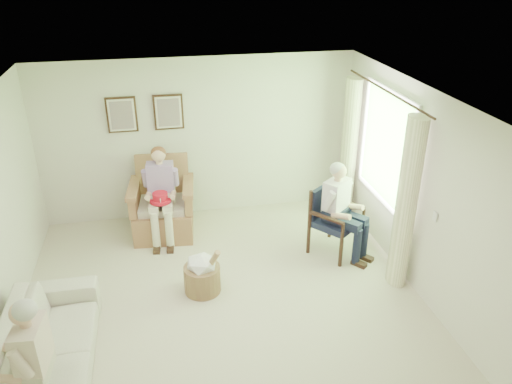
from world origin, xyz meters
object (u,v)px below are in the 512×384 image
(hatbox, at_px, (202,273))
(sofa, at_px, (46,353))
(person_dark, at_px, (340,205))
(person_sofa, at_px, (28,358))
(wood_armchair, at_px, (335,216))
(person_wicker, at_px, (161,188))
(red_hat, at_px, (160,198))
(wicker_armchair, at_px, (163,211))

(hatbox, bearing_deg, sofa, -146.20)
(person_dark, relative_size, person_sofa, 1.06)
(wood_armchair, relative_size, person_sofa, 0.76)
(person_wicker, relative_size, hatbox, 2.04)
(person_sofa, bearing_deg, red_hat, 161.87)
(person_dark, bearing_deg, wood_armchair, 51.37)
(wicker_armchair, relative_size, hatbox, 1.70)
(person_dark, distance_m, hatbox, 2.14)
(red_hat, bearing_deg, wood_armchair, -14.25)
(person_sofa, distance_m, red_hat, 3.20)
(sofa, distance_m, person_sofa, 0.66)
(person_wicker, xyz_separation_m, hatbox, (0.43, -1.48, -0.57))
(wicker_armchair, height_order, red_hat, wicker_armchair)
(sofa, bearing_deg, person_wicker, -26.06)
(hatbox, bearing_deg, person_sofa, -136.08)
(person_sofa, bearing_deg, sofa, -174.86)
(person_dark, bearing_deg, hatbox, 155.25)
(wicker_armchair, height_order, person_sofa, person_sofa)
(person_wicker, height_order, person_sofa, person_wicker)
(person_wicker, relative_size, person_dark, 1.03)
(wood_armchair, distance_m, sofa, 4.15)
(red_hat, xyz_separation_m, hatbox, (0.45, -1.29, -0.50))
(wood_armchair, height_order, hatbox, wood_armchair)
(sofa, bearing_deg, hatbox, -56.20)
(wicker_armchair, bearing_deg, red_hat, -88.58)
(wood_armchair, bearing_deg, person_sofa, 173.17)
(person_sofa, bearing_deg, wicker_armchair, 163.78)
(sofa, xyz_separation_m, person_wicker, (1.29, 2.63, 0.52))
(wicker_armchair, xyz_separation_m, person_dark, (2.44, -1.14, 0.43))
(red_hat, bearing_deg, hatbox, -70.64)
(person_wicker, bearing_deg, red_hat, -91.59)
(wood_armchair, xyz_separation_m, hatbox, (-2.01, -0.66, -0.27))
(person_wicker, bearing_deg, hatbox, -68.61)
(wood_armchair, relative_size, person_dark, 0.72)
(red_hat, bearing_deg, wicker_armchair, 86.10)
(wood_armchair, height_order, person_dark, person_dark)
(person_wicker, height_order, person_dark, person_wicker)
(wood_armchair, distance_m, person_wicker, 2.59)
(wood_armchair, xyz_separation_m, person_wicker, (-2.44, 0.82, 0.31))
(wicker_armchair, relative_size, sofa, 0.53)
(person_dark, xyz_separation_m, red_hat, (-2.46, 0.79, -0.04))
(hatbox, bearing_deg, red_hat, 109.36)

